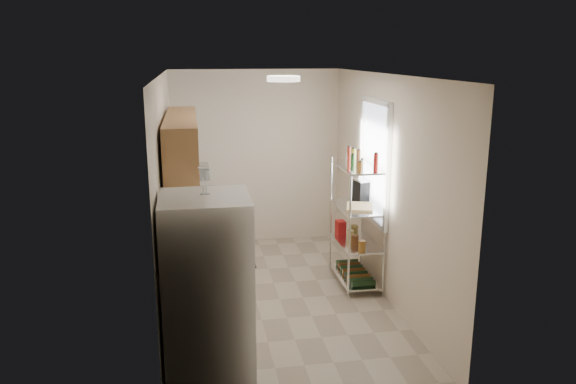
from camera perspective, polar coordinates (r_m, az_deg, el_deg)
The scene contains 16 objects.
room at distance 6.31m, azimuth -0.89°, elevation -0.05°, with size 2.52×4.42×2.62m.
counter_run at distance 6.90m, azimuth -9.04°, elevation -6.33°, with size 0.63×3.51×0.90m.
upper_cabinets at distance 6.23m, azimuth -10.71°, elevation 4.33°, with size 0.33×2.20×0.72m, color #A37245.
range_hood at distance 7.09m, azimuth -10.06°, elevation 2.06°, with size 0.50×0.60×0.12m, color #B7BABC.
window at distance 6.87m, azimuth 8.79°, elevation 3.10°, with size 0.06×1.00×1.46m, color white.
bakers_rack at distance 6.85m, azimuth 7.05°, elevation -0.66°, with size 0.45×0.90×1.73m.
ceiling_dome at distance 5.83m, azimuth -0.47°, elevation 11.44°, with size 0.34×0.34×0.06m, color white.
refrigerator at distance 4.74m, azimuth -8.13°, elevation -10.61°, with size 0.71×0.71×1.73m, color silver.
wine_glass_a at distance 4.50m, azimuth -8.60°, elevation 1.12°, with size 0.08×0.08×0.22m, color silver, non-canonical shape.
wine_glass_b at distance 4.50m, azimuth -8.34°, elevation 1.01°, with size 0.07×0.07×0.20m, color silver, non-canonical shape.
rice_cooker at distance 6.42m, azimuth -9.90°, elevation -2.76°, with size 0.26×0.26×0.21m, color white.
frying_pan_large at distance 6.99m, azimuth -9.34°, elevation -2.02°, with size 0.29×0.29×0.05m, color black.
frying_pan_small at distance 7.41m, azimuth -9.50°, elevation -1.13°, with size 0.22×0.22×0.05m, color black.
cutting_board at distance 6.81m, azimuth 7.28°, elevation -1.50°, with size 0.31×0.40×0.03m, color tan.
espresso_machine at distance 7.15m, azimuth 7.43°, elevation 0.24°, with size 0.15×0.23×0.27m, color black.
storage_bag at distance 7.26m, azimuth 5.37°, elevation -3.58°, with size 0.11×0.15×0.17m, color maroon.
Camera 1 is at (-0.95, -6.04, 2.82)m, focal length 35.00 mm.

